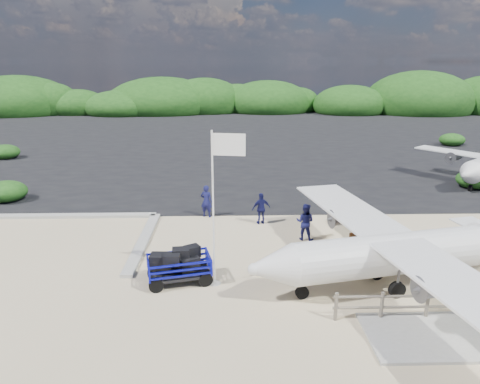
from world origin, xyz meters
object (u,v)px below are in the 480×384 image
object	(u,v)px
signboard	(366,264)
crew_c	(261,208)
crew_a	(206,201)
crew_b	(305,222)
baggage_cart	(180,282)
aircraft_small	(173,139)
flagpole	(215,283)
aircraft_large	(404,146)

from	to	relation	value
signboard	crew_c	size ratio (longest dim) A/B	1.12
crew_a	crew_b	world-z (taller)	crew_a
signboard	crew_a	xyz separation A→B (m)	(-6.95, 5.94, 0.90)
baggage_cart	crew_a	bearing A→B (deg)	71.54
baggage_cart	aircraft_small	size ratio (longest dim) A/B	0.31
flagpole	signboard	size ratio (longest dim) A/B	3.13
baggage_cart	crew_c	xyz separation A→B (m)	(3.57, 6.15, 0.83)
crew_c	aircraft_small	bearing A→B (deg)	-89.40
crew_a	aircraft_large	world-z (taller)	aircraft_large
signboard	baggage_cart	bearing A→B (deg)	175.74
baggage_cart	crew_b	distance (m)	6.85
flagpole	crew_a	world-z (taller)	flagpole
baggage_cart	flagpole	size ratio (longest dim) A/B	0.44
baggage_cart	aircraft_large	world-z (taller)	aircraft_large
flagpole	crew_c	size ratio (longest dim) A/B	3.52
baggage_cart	flagpole	xyz separation A→B (m)	(1.34, -0.10, 0.00)
crew_c	aircraft_large	world-z (taller)	aircraft_large
flagpole	crew_a	distance (m)	7.45
crew_a	crew_b	xyz separation A→B (m)	(4.81, -3.26, -0.00)
baggage_cart	crew_a	distance (m)	7.35
signboard	flagpole	bearing A→B (deg)	178.67
aircraft_large	aircraft_small	xyz separation A→B (m)	(-23.65, 4.79, 0.00)
signboard	crew_a	world-z (taller)	crew_a
baggage_cart	aircraft_large	xyz separation A→B (m)	(19.45, 27.15, 0.00)
crew_a	crew_c	bearing A→B (deg)	178.12
aircraft_small	aircraft_large	bearing A→B (deg)	129.74
signboard	aircraft_small	world-z (taller)	aircraft_small
signboard	crew_b	size ratio (longest dim) A/B	1.05
aircraft_small	signboard	bearing A→B (deg)	72.31
crew_b	crew_c	world-z (taller)	crew_b
crew_a	crew_b	bearing A→B (deg)	165.08
flagpole	signboard	distance (m)	6.45
crew_c	signboard	bearing A→B (deg)	113.84
flagpole	signboard	bearing A→B (deg)	12.77
crew_a	aircraft_large	bearing A→B (deg)	-114.13
aircraft_large	baggage_cart	bearing A→B (deg)	42.64
flagpole	crew_b	xyz separation A→B (m)	(4.14, 4.11, 0.90)
crew_c	aircraft_small	distance (m)	26.94
flagpole	crew_c	xyz separation A→B (m)	(2.23, 6.25, 0.83)
crew_a	aircraft_large	size ratio (longest dim) A/B	0.13
aircraft_small	crew_a	bearing A→B (deg)	62.38
crew_b	aircraft_small	size ratio (longest dim) A/B	0.22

